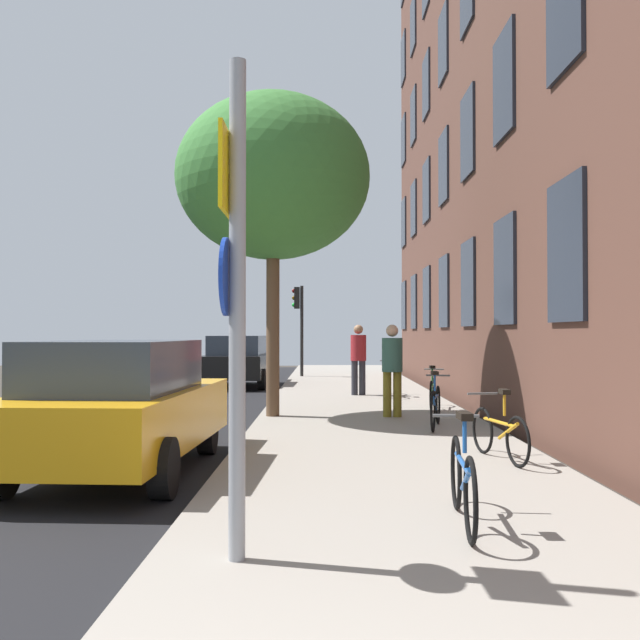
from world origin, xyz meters
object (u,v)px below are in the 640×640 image
at_px(bicycle_2, 436,406).
at_px(pedestrian_0, 392,364).
at_px(bicycle_1, 500,432).
at_px(bicycle_4, 389,381).
at_px(car_0, 119,405).
at_px(car_1, 238,361).
at_px(traffic_light, 299,314).
at_px(pedestrian_1, 358,355).
at_px(bicycle_0, 463,480).
at_px(bicycle_3, 433,392).
at_px(tree_near, 273,178).
at_px(sign_post, 234,284).

relative_size(bicycle_2, pedestrian_0, 0.96).
relative_size(bicycle_1, bicycle_4, 0.95).
distance_m(car_0, car_1, 13.75).
relative_size(traffic_light, car_1, 0.82).
xyz_separation_m(bicycle_1, car_1, (-4.95, 13.42, 0.37)).
distance_m(bicycle_2, pedestrian_1, 6.39).
bearing_deg(bicycle_0, bicycle_3, 82.85).
bearing_deg(bicycle_0, pedestrian_1, 91.31).
bearing_deg(bicycle_3, car_1, 124.13).
height_order(tree_near, car_1, tree_near).
distance_m(bicycle_1, car_1, 14.30).
bearing_deg(tree_near, traffic_light, 89.76).
distance_m(tree_near, bicycle_0, 9.05).
distance_m(tree_near, pedestrian_1, 6.10).
relative_size(traffic_light, car_0, 0.77).
bearing_deg(pedestrian_0, bicycle_0, -91.06).
bearing_deg(traffic_light, bicycle_1, -79.59).
bearing_deg(tree_near, pedestrian_0, -3.16).
relative_size(bicycle_4, car_1, 0.41).
bearing_deg(bicycle_4, pedestrian_0, -94.33).
bearing_deg(pedestrian_1, car_1, 131.19).
bearing_deg(traffic_light, tree_near, -90.24).
bearing_deg(bicycle_4, car_1, 134.73).
height_order(bicycle_0, car_0, car_0).
distance_m(pedestrian_1, car_0, 10.20).
xyz_separation_m(bicycle_1, bicycle_2, (-0.33, 3.00, 0.03)).
distance_m(sign_post, bicycle_0, 2.56).
bearing_deg(bicycle_2, car_0, -142.70).
xyz_separation_m(sign_post, pedestrian_1, (1.52, 13.19, -0.92)).
height_order(car_0, car_1, same).
relative_size(bicycle_0, car_1, 0.42).
relative_size(tree_near, bicycle_1, 3.88).
height_order(bicycle_0, bicycle_3, bicycle_0).
bearing_deg(bicycle_2, pedestrian_0, 110.11).
height_order(traffic_light, bicycle_4, traffic_light).
xyz_separation_m(traffic_light, tree_near, (-0.05, -12.45, 2.31)).
xyz_separation_m(bicycle_4, pedestrian_1, (-0.76, 0.28, 0.65)).
xyz_separation_m(bicycle_0, bicycle_3, (1.13, 9.00, -0.02)).
bearing_deg(bicycle_3, pedestrian_1, 113.24).
bearing_deg(sign_post, bicycle_2, 69.98).
distance_m(bicycle_3, car_1, 8.97).
height_order(tree_near, bicycle_4, tree_near).
bearing_deg(pedestrian_1, bicycle_1, -81.83).
bearing_deg(sign_post, bicycle_1, 53.87).
height_order(bicycle_3, car_1, car_1).
bearing_deg(bicycle_0, pedestrian_0, 88.94).
bearing_deg(bicycle_1, car_1, 110.25).
height_order(bicycle_2, pedestrian_1, pedestrian_1).
bearing_deg(car_0, bicycle_1, 4.06).
height_order(bicycle_0, bicycle_4, bicycle_4).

